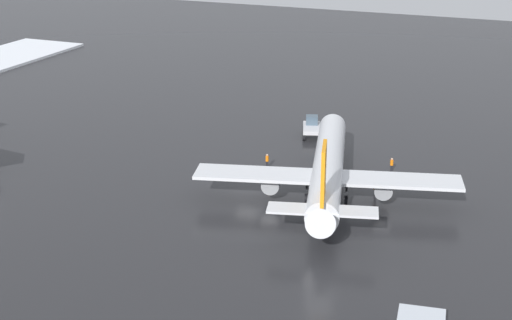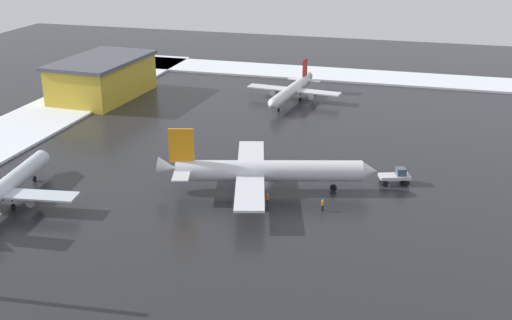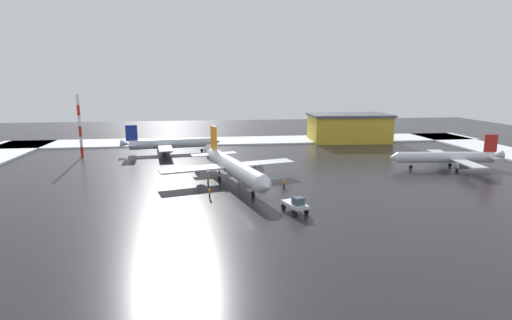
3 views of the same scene
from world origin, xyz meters
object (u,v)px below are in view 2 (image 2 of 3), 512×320
Objects in this scene: airplane_far_rear at (291,91)px; ground_crew_near_tug at (267,198)px; airplane_foreground_jet at (6,187)px; airplane_parked_starboard at (264,171)px; pushback_tug at (396,176)px; ground_crew_mid_apron at (323,204)px; cargo_hangar at (102,78)px; ground_crew_beside_wing at (312,167)px.

airplane_far_rear is 14.87× the size of ground_crew_near_tug.
airplane_parked_starboard is at bearing -75.18° from airplane_foreground_jet.
airplane_foreground_jet reaches higher than pushback_tug.
ground_crew_near_tug is at bearing 65.23° from ground_crew_mid_apron.
cargo_hangar is at bearing -73.11° from airplane_far_rear.
pushback_tug is 2.96× the size of ground_crew_beside_wing.
cargo_hangar is at bearing 124.39° from airplane_parked_starboard.
ground_crew_mid_apron is at bearing -40.53° from ground_crew_beside_wing.
cargo_hangar is (-31.70, -53.39, 3.47)m from ground_crew_beside_wing.
ground_crew_mid_apron is 7.86m from ground_crew_near_tug.
cargo_hangar reaches higher than ground_crew_beside_wing.
ground_crew_near_tug is (4.65, 1.78, -2.22)m from airplane_parked_starboard.
airplane_far_rear is at bearing 82.52° from airplane_parked_starboard.
pushback_tug is 21.15m from ground_crew_near_tug.
pushback_tug is (-8.04, 18.70, -1.90)m from airplane_parked_starboard.
ground_crew_mid_apron is 1.00× the size of ground_crew_beside_wing.
pushback_tug is 13.23m from ground_crew_beside_wing.
airplane_parked_starboard is at bearing 52.75° from cargo_hangar.
cargo_hangar is (-45.26, -49.66, 3.47)m from ground_crew_near_tug.
airplane_parked_starboard is at bearing 39.14° from ground_crew_mid_apron.
cargo_hangar reaches higher than airplane_far_rear.
ground_crew_beside_wing is (-0.87, -13.20, -0.31)m from pushback_tug.
ground_crew_near_tug is (12.69, -16.92, -0.31)m from pushback_tug.
pushback_tug is 0.20× the size of cargo_hangar.
ground_crew_beside_wing is at bearing -8.68° from ground_crew_mid_apron.
airplane_foreground_jet is at bearing -17.04° from airplane_far_rear.
airplane_far_rear is at bearing -30.26° from ground_crew_near_tug.
pushback_tug is 2.96× the size of ground_crew_near_tug.
airplane_parked_starboard is at bearing 14.15° from airplane_far_rear.
airplane_foreground_jet reaches higher than ground_crew_beside_wing.
ground_crew_near_tug is at bearing 15.36° from airplane_far_rear.
airplane_far_rear is 41.99m from cargo_hangar.
airplane_far_rear reaches higher than ground_crew_mid_apron.
cargo_hangar is (-40.61, -47.88, 1.25)m from airplane_parked_starboard.
airplane_parked_starboard reaches higher than ground_crew_beside_wing.
airplane_far_rear is 0.99× the size of cargo_hangar.
airplane_far_rear reaches higher than ground_crew_beside_wing.
cargo_hangar reaches higher than pushback_tug.
ground_crew_beside_wing is 62.19m from cargo_hangar.
ground_crew_beside_wing is at bearing -54.67° from ground_crew_near_tug.
ground_crew_near_tug is 0.07× the size of cargo_hangar.
cargo_hangar is at bearing 134.80° from pushback_tug.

